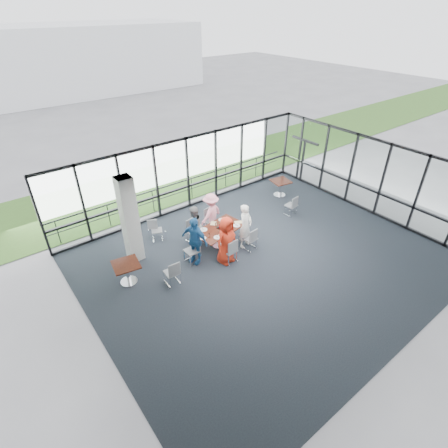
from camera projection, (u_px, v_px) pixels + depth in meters
floor at (266, 261)px, 12.53m from camera, size 12.00×10.00×0.02m
ceiling at (272, 179)px, 10.79m from camera, size 12.00×10.00×0.04m
wall_left at (92, 303)px, 8.57m from camera, size 0.10×10.00×3.20m
wall_front at (414, 312)px, 8.33m from camera, size 12.00×0.10×3.20m
curtain_wall_back at (188, 173)px, 14.98m from camera, size 12.00×0.10×3.20m
curtain_wall_right at (372, 176)px, 14.74m from camera, size 0.10×10.00×3.20m
exit_door at (303, 161)px, 17.53m from camera, size 0.12×1.60×2.10m
structural_column at (130, 220)px, 11.80m from camera, size 0.50×0.50×3.20m
apron at (140, 170)px, 19.19m from camera, size 80.00×70.00×0.02m
grass_strip at (158, 182)px, 17.84m from camera, size 80.00×5.00×0.01m
hangar_main at (73, 59)px, 34.26m from camera, size 24.00×10.00×6.00m
guard_rail at (182, 191)px, 15.98m from camera, size 12.00×0.06×0.06m
main_table at (219, 231)px, 12.98m from camera, size 2.05×1.34×0.75m
side_table_left at (126, 267)px, 11.24m from camera, size 0.95×0.95×0.75m
side_table_right at (281, 183)px, 16.38m from camera, size 0.95×0.95×0.75m
diner_near_left at (226, 240)px, 12.02m from camera, size 0.95×0.69×1.80m
diner_near_right at (245, 226)px, 12.82m from camera, size 0.76×0.66×1.75m
diner_far_left at (194, 226)px, 12.99m from camera, size 0.89×0.72×1.58m
diner_far_right at (211, 213)px, 13.65m from camera, size 1.20×0.84×1.68m
diner_end at (195, 240)px, 12.02m from camera, size 0.90×1.19×1.80m
chair_main_nl at (229, 250)px, 12.26m from camera, size 0.48×0.48×0.93m
chair_main_nr at (250, 239)px, 12.90m from camera, size 0.48×0.48×0.89m
chair_main_fl at (192, 231)px, 13.34m from camera, size 0.48×0.48×0.85m
chair_main_fr at (210, 221)px, 13.87m from camera, size 0.54×0.54×0.94m
chair_main_end at (192, 251)px, 12.23m from camera, size 0.46×0.46×0.94m
chair_spare_la at (172, 272)px, 11.30m from camera, size 0.46×0.46×0.89m
chair_spare_lb at (157, 230)px, 13.42m from camera, size 0.53×0.53×0.82m
chair_spare_r at (291, 205)px, 14.98m from camera, size 0.48×0.48×0.89m
plate_nl at (217, 237)px, 12.41m from camera, size 0.25×0.25×0.01m
plate_nr at (237, 226)px, 13.07m from camera, size 0.26×0.26×0.01m
plate_fl at (204, 230)px, 12.84m from camera, size 0.28×0.28×0.01m
plate_fr at (221, 220)px, 13.42m from camera, size 0.24×0.24×0.01m
plate_end at (203, 238)px, 12.38m from camera, size 0.24×0.24×0.01m
tumbler_a at (219, 231)px, 12.65m from camera, size 0.07×0.07×0.15m
tumbler_b at (227, 226)px, 12.91m from camera, size 0.07×0.07×0.15m
tumbler_c at (216, 225)px, 13.01m from camera, size 0.07×0.07×0.13m
tumbler_d at (209, 235)px, 12.40m from camera, size 0.07×0.07×0.14m
menu_a at (223, 234)px, 12.59m from camera, size 0.31×0.23×0.00m
menu_b at (238, 222)px, 13.27m from camera, size 0.35×0.31×0.00m
menu_c at (213, 223)px, 13.22m from camera, size 0.34×0.34×0.00m
condiment_caddy at (218, 228)px, 12.93m from camera, size 0.10×0.07×0.04m
ketchup_bottle at (220, 226)px, 12.89m from camera, size 0.06×0.06×0.18m
green_bottle at (220, 225)px, 12.91m from camera, size 0.05×0.05×0.20m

